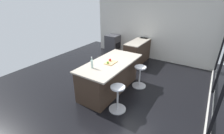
{
  "coord_description": "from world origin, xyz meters",
  "views": [
    {
      "loc": [
        3.86,
        2.31,
        2.71
      ],
      "look_at": [
        0.38,
        0.09,
        0.8
      ],
      "focal_mm": 25.26,
      "sensor_mm": 36.0,
      "label": 1
    }
  ],
  "objects_px": {
    "apple_red": "(110,60)",
    "cutting_board": "(111,63)",
    "water_bottle": "(92,64)",
    "kitchen_island": "(109,76)",
    "stool_middle": "(118,99)",
    "oven_range": "(113,44)",
    "apple_green": "(108,62)",
    "stool_by_window": "(140,77)"
  },
  "relations": [
    {
      "from": "stool_middle",
      "to": "stool_by_window",
      "type": "bearing_deg",
      "value": 180.0
    },
    {
      "from": "kitchen_island",
      "to": "water_bottle",
      "type": "distance_m",
      "value": 0.84
    },
    {
      "from": "stool_middle",
      "to": "water_bottle",
      "type": "relative_size",
      "value": 2.22
    },
    {
      "from": "kitchen_island",
      "to": "oven_range",
      "type": "bearing_deg",
      "value": -149.36
    },
    {
      "from": "oven_range",
      "to": "stool_by_window",
      "type": "xyz_separation_m",
      "value": [
        2.25,
        2.43,
        -0.12
      ]
    },
    {
      "from": "apple_red",
      "to": "water_bottle",
      "type": "xyz_separation_m",
      "value": [
        0.61,
        -0.17,
        0.07
      ]
    },
    {
      "from": "kitchen_island",
      "to": "apple_red",
      "type": "height_order",
      "value": "apple_red"
    },
    {
      "from": "oven_range",
      "to": "water_bottle",
      "type": "distance_m",
      "value": 3.9
    },
    {
      "from": "apple_green",
      "to": "water_bottle",
      "type": "height_order",
      "value": "water_bottle"
    },
    {
      "from": "oven_range",
      "to": "apple_green",
      "type": "relative_size",
      "value": 12.72
    },
    {
      "from": "cutting_board",
      "to": "water_bottle",
      "type": "bearing_deg",
      "value": -23.78
    },
    {
      "from": "kitchen_island",
      "to": "apple_green",
      "type": "xyz_separation_m",
      "value": [
        0.17,
        0.06,
        0.52
      ]
    },
    {
      "from": "oven_range",
      "to": "apple_red",
      "type": "distance_m",
      "value": 3.44
    },
    {
      "from": "kitchen_island",
      "to": "apple_green",
      "type": "relative_size",
      "value": 30.45
    },
    {
      "from": "oven_range",
      "to": "stool_middle",
      "type": "distance_m",
      "value": 4.36
    },
    {
      "from": "cutting_board",
      "to": "apple_green",
      "type": "bearing_deg",
      "value": -10.67
    },
    {
      "from": "cutting_board",
      "to": "water_bottle",
      "type": "xyz_separation_m",
      "value": [
        0.54,
        -0.24,
        0.11
      ]
    },
    {
      "from": "apple_green",
      "to": "kitchen_island",
      "type": "bearing_deg",
      "value": -159.62
    },
    {
      "from": "stool_by_window",
      "to": "stool_middle",
      "type": "xyz_separation_m",
      "value": [
        1.36,
        0.0,
        0.0
      ]
    },
    {
      "from": "oven_range",
      "to": "stool_middle",
      "type": "bearing_deg",
      "value": 33.98
    },
    {
      "from": "cutting_board",
      "to": "apple_green",
      "type": "relative_size",
      "value": 5.1
    },
    {
      "from": "kitchen_island",
      "to": "stool_middle",
      "type": "relative_size",
      "value": 3.1
    },
    {
      "from": "stool_middle",
      "to": "oven_range",
      "type": "bearing_deg",
      "value": -146.02
    },
    {
      "from": "apple_red",
      "to": "cutting_board",
      "type": "bearing_deg",
      "value": 45.05
    },
    {
      "from": "apple_green",
      "to": "oven_range",
      "type": "bearing_deg",
      "value": -149.87
    },
    {
      "from": "stool_middle",
      "to": "water_bottle",
      "type": "xyz_separation_m",
      "value": [
        -0.1,
        -0.85,
        0.73
      ]
    },
    {
      "from": "oven_range",
      "to": "apple_green",
      "type": "bearing_deg",
      "value": 30.13
    },
    {
      "from": "kitchen_island",
      "to": "apple_red",
      "type": "xyz_separation_m",
      "value": [
        -0.03,
        0.02,
        0.52
      ]
    },
    {
      "from": "water_bottle",
      "to": "cutting_board",
      "type": "bearing_deg",
      "value": 156.22
    },
    {
      "from": "kitchen_island",
      "to": "apple_red",
      "type": "bearing_deg",
      "value": 150.02
    },
    {
      "from": "oven_range",
      "to": "stool_middle",
      "type": "relative_size",
      "value": 1.29
    },
    {
      "from": "oven_range",
      "to": "water_bottle",
      "type": "xyz_separation_m",
      "value": [
        3.52,
        1.58,
        0.61
      ]
    },
    {
      "from": "oven_range",
      "to": "cutting_board",
      "type": "distance_m",
      "value": 3.52
    },
    {
      "from": "apple_green",
      "to": "water_bottle",
      "type": "xyz_separation_m",
      "value": [
        0.42,
        -0.21,
        0.07
      ]
    },
    {
      "from": "stool_by_window",
      "to": "water_bottle",
      "type": "xyz_separation_m",
      "value": [
        1.26,
        -0.85,
        0.73
      ]
    },
    {
      "from": "cutting_board",
      "to": "apple_red",
      "type": "height_order",
      "value": "apple_red"
    },
    {
      "from": "cutting_board",
      "to": "apple_red",
      "type": "bearing_deg",
      "value": -134.95
    },
    {
      "from": "stool_by_window",
      "to": "stool_middle",
      "type": "bearing_deg",
      "value": 0.0
    },
    {
      "from": "cutting_board",
      "to": "stool_middle",
      "type": "bearing_deg",
      "value": 43.93
    },
    {
      "from": "oven_range",
      "to": "apple_green",
      "type": "distance_m",
      "value": 3.62
    },
    {
      "from": "stool_by_window",
      "to": "kitchen_island",
      "type": "bearing_deg",
      "value": -45.76
    },
    {
      "from": "apple_green",
      "to": "apple_red",
      "type": "relative_size",
      "value": 0.99
    }
  ]
}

